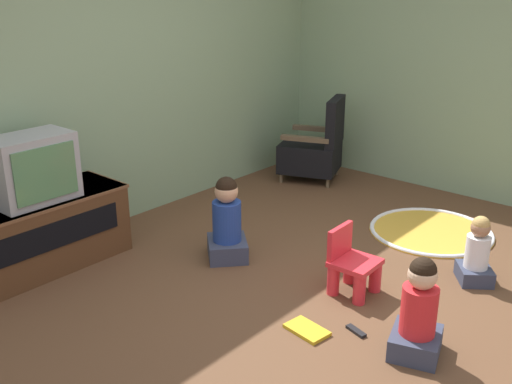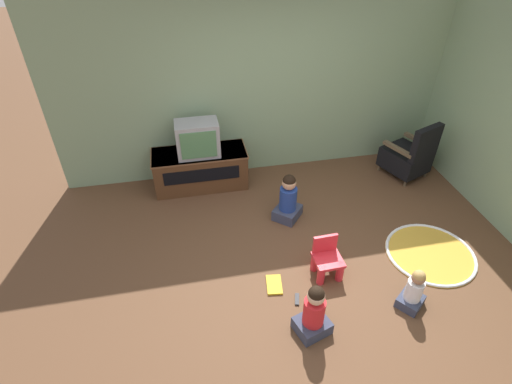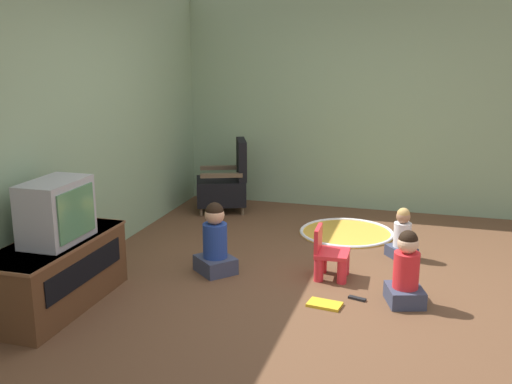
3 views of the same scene
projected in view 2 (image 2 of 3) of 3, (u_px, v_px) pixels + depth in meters
The scene contains 12 objects.
ground_plane at pixel (309, 267), 4.65m from camera, with size 30.00×30.00×0.00m, color brown.
wall_back at pixel (258, 85), 5.57m from camera, with size 5.70×0.12×2.68m.
tv_cabinet at pixel (200, 168), 5.78m from camera, with size 1.34×0.55×0.56m.
television at pixel (198, 139), 5.43m from camera, with size 0.58×0.37×0.49m.
black_armchair at pixel (409, 156), 5.96m from camera, with size 0.72×0.77×0.91m.
yellow_kid_chair at pixel (327, 261), 4.46m from camera, with size 0.32×0.31×0.47m.
play_mat at pixel (430, 253), 4.80m from camera, with size 1.06×1.06×0.04m.
child_watching_left at pixel (288, 200), 5.19m from camera, with size 0.45×0.46×0.67m.
child_watching_center at pixel (314, 313), 3.81m from camera, with size 0.39×0.36×0.63m.
child_watching_right at pixel (414, 291), 4.09m from camera, with size 0.35×0.34×0.51m.
book at pixel (274, 285), 4.42m from camera, with size 0.20×0.29×0.02m.
remote_control at pixel (297, 299), 4.26m from camera, with size 0.08×0.16×0.02m.
Camera 2 is at (-1.24, -3.01, 3.49)m, focal length 28.00 mm.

